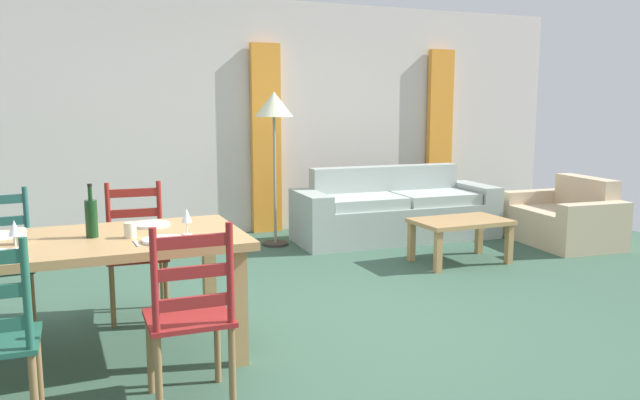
{
  "coord_description": "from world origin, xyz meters",
  "views": [
    {
      "loc": [
        -1.6,
        -3.92,
        1.53
      ],
      "look_at": [
        0.39,
        0.72,
        0.75
      ],
      "focal_mm": 35.59,
      "sensor_mm": 36.0,
      "label": 1
    }
  ],
  "objects_px": {
    "wine_glass_near_right": "(187,217)",
    "dining_chair_far_left": "(0,262)",
    "coffee_cup_secondary": "(20,236)",
    "couch": "(394,213)",
    "wine_glass_near_left": "(14,229)",
    "dining_table": "(78,254)",
    "wine_bottle": "(91,217)",
    "armchair_upholstered": "(567,221)",
    "coffee_cup_primary": "(130,230)",
    "coffee_table": "(460,226)",
    "dining_chair_near_right": "(190,315)",
    "dining_chair_far_right": "(137,250)",
    "standing_lamp": "(274,114)"
  },
  "relations": [
    {
      "from": "armchair_upholstered",
      "to": "standing_lamp",
      "type": "bearing_deg",
      "value": 158.71
    },
    {
      "from": "dining_chair_far_left",
      "to": "wine_glass_near_left",
      "type": "bearing_deg",
      "value": -80.74
    },
    {
      "from": "wine_bottle",
      "to": "wine_glass_near_left",
      "type": "xyz_separation_m",
      "value": [
        -0.4,
        -0.17,
        -0.01
      ]
    },
    {
      "from": "wine_bottle",
      "to": "wine_glass_near_left",
      "type": "distance_m",
      "value": 0.43
    },
    {
      "from": "couch",
      "to": "dining_table",
      "type": "bearing_deg",
      "value": -145.72
    },
    {
      "from": "wine_glass_near_left",
      "to": "dining_table",
      "type": "bearing_deg",
      "value": 24.29
    },
    {
      "from": "dining_chair_far_right",
      "to": "wine_bottle",
      "type": "height_order",
      "value": "wine_bottle"
    },
    {
      "from": "dining_table",
      "to": "dining_chair_far_left",
      "type": "distance_m",
      "value": 0.94
    },
    {
      "from": "dining_chair_far_right",
      "to": "coffee_cup_secondary",
      "type": "bearing_deg",
      "value": -132.34
    },
    {
      "from": "dining_chair_far_left",
      "to": "standing_lamp",
      "type": "height_order",
      "value": "standing_lamp"
    },
    {
      "from": "dining_table",
      "to": "couch",
      "type": "bearing_deg",
      "value": 34.28
    },
    {
      "from": "dining_chair_far_left",
      "to": "wine_glass_near_left",
      "type": "height_order",
      "value": "dining_chair_far_left"
    },
    {
      "from": "coffee_cup_secondary",
      "to": "standing_lamp",
      "type": "relative_size",
      "value": 0.05
    },
    {
      "from": "couch",
      "to": "armchair_upholstered",
      "type": "bearing_deg",
      "value": -31.05
    },
    {
      "from": "wine_glass_near_right",
      "to": "dining_chair_near_right",
      "type": "bearing_deg",
      "value": -100.83
    },
    {
      "from": "couch",
      "to": "wine_glass_near_right",
      "type": "bearing_deg",
      "value": -138.91
    },
    {
      "from": "couch",
      "to": "dining_chair_far_left",
      "type": "bearing_deg",
      "value": -158.34
    },
    {
      "from": "dining_chair_far_right",
      "to": "standing_lamp",
      "type": "bearing_deg",
      "value": 46.51
    },
    {
      "from": "dining_chair_far_right",
      "to": "standing_lamp",
      "type": "distance_m",
      "value": 2.58
    },
    {
      "from": "dining_table",
      "to": "coffee_table",
      "type": "relative_size",
      "value": 2.11
    },
    {
      "from": "wine_glass_near_left",
      "to": "couch",
      "type": "xyz_separation_m",
      "value": [
        3.74,
        2.48,
        -0.57
      ]
    },
    {
      "from": "wine_bottle",
      "to": "armchair_upholstered",
      "type": "xyz_separation_m",
      "value": [
        4.96,
        1.34,
        -0.62
      ]
    },
    {
      "from": "dining_table",
      "to": "dining_chair_near_right",
      "type": "xyz_separation_m",
      "value": [
        0.48,
        -0.78,
        -0.19
      ]
    },
    {
      "from": "dining_chair_near_right",
      "to": "wine_glass_near_right",
      "type": "xyz_separation_m",
      "value": [
        0.13,
        0.66,
        0.38
      ]
    },
    {
      "from": "wine_glass_near_right",
      "to": "dining_chair_far_left",
      "type": "bearing_deg",
      "value": 139.66
    },
    {
      "from": "coffee_cup_secondary",
      "to": "wine_glass_near_left",
      "type": "bearing_deg",
      "value": -97.45
    },
    {
      "from": "coffee_cup_primary",
      "to": "coffee_cup_secondary",
      "type": "distance_m",
      "value": 0.59
    },
    {
      "from": "wine_glass_near_right",
      "to": "couch",
      "type": "bearing_deg",
      "value": 41.09
    },
    {
      "from": "coffee_cup_secondary",
      "to": "couch",
      "type": "relative_size",
      "value": 0.04
    },
    {
      "from": "couch",
      "to": "armchair_upholstered",
      "type": "relative_size",
      "value": 1.88
    },
    {
      "from": "coffee_table",
      "to": "coffee_cup_primary",
      "type": "bearing_deg",
      "value": -159.4
    },
    {
      "from": "wine_glass_near_right",
      "to": "standing_lamp",
      "type": "xyz_separation_m",
      "value": [
        1.47,
        2.64,
        0.55
      ]
    },
    {
      "from": "standing_lamp",
      "to": "coffee_cup_secondary",
      "type": "bearing_deg",
      "value": -133.14
    },
    {
      "from": "couch",
      "to": "standing_lamp",
      "type": "bearing_deg",
      "value": 172.23
    },
    {
      "from": "coffee_cup_secondary",
      "to": "coffee_table",
      "type": "height_order",
      "value": "coffee_cup_secondary"
    },
    {
      "from": "dining_chair_far_right",
      "to": "wine_glass_near_right",
      "type": "height_order",
      "value": "dining_chair_far_right"
    },
    {
      "from": "wine_bottle",
      "to": "coffee_table",
      "type": "relative_size",
      "value": 0.35
    },
    {
      "from": "dining_chair_far_left",
      "to": "dining_chair_far_right",
      "type": "xyz_separation_m",
      "value": [
        0.88,
        -0.02,
        0.0
      ]
    },
    {
      "from": "couch",
      "to": "wine_bottle",
      "type": "bearing_deg",
      "value": -145.35
    },
    {
      "from": "coffee_cup_primary",
      "to": "coffee_cup_secondary",
      "type": "relative_size",
      "value": 1.0
    },
    {
      "from": "dining_chair_far_right",
      "to": "coffee_cup_primary",
      "type": "relative_size",
      "value": 10.67
    },
    {
      "from": "dining_chair_far_left",
      "to": "standing_lamp",
      "type": "relative_size",
      "value": 0.59
    },
    {
      "from": "wine_glass_near_right",
      "to": "coffee_cup_primary",
      "type": "xyz_separation_m",
      "value": [
        -0.32,
        0.05,
        -0.07
      ]
    },
    {
      "from": "coffee_table",
      "to": "wine_glass_near_right",
      "type": "bearing_deg",
      "value": -156.49
    },
    {
      "from": "dining_table",
      "to": "coffee_cup_secondary",
      "type": "height_order",
      "value": "coffee_cup_secondary"
    },
    {
      "from": "dining_chair_far_left",
      "to": "coffee_cup_primary",
      "type": "relative_size",
      "value": 10.67
    },
    {
      "from": "dining_table",
      "to": "coffee_cup_primary",
      "type": "distance_m",
      "value": 0.33
    },
    {
      "from": "wine_bottle",
      "to": "coffee_cup_primary",
      "type": "bearing_deg",
      "value": -26.24
    },
    {
      "from": "dining_chair_far_right",
      "to": "couch",
      "type": "distance_m",
      "value": 3.4
    },
    {
      "from": "wine_bottle",
      "to": "coffee_cup_secondary",
      "type": "height_order",
      "value": "wine_bottle"
    }
  ]
}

